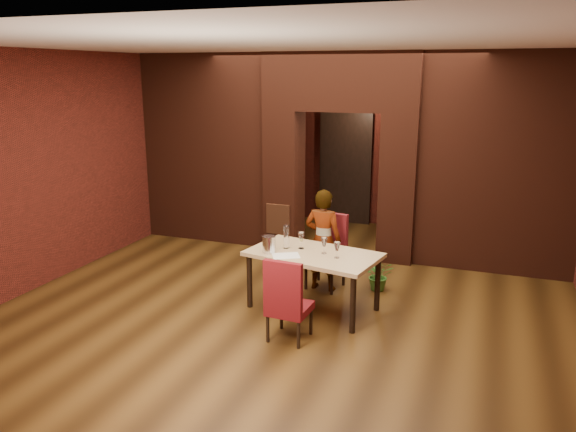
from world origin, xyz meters
name	(u,v)px	position (x,y,z in m)	size (l,w,h in m)	color
floor	(298,296)	(0.00, 0.00, 0.00)	(8.00, 8.00, 0.00)	#4B3112
ceiling	(299,46)	(0.00, 0.00, 3.20)	(7.00, 8.00, 0.04)	silver
wall_back	(368,142)	(0.00, 4.00, 1.60)	(7.00, 0.04, 3.20)	maroon
wall_front	(84,291)	(0.00, -4.00, 1.60)	(7.00, 0.04, 3.20)	maroon
wall_left	(74,163)	(-3.50, 0.00, 1.60)	(0.04, 8.00, 3.20)	maroon
pillar_left	(284,180)	(-0.95, 2.00, 1.15)	(0.55, 0.55, 2.30)	maroon
pillar_right	(399,188)	(0.95, 2.00, 1.15)	(0.55, 0.55, 2.30)	maroon
lintel	(342,82)	(0.00, 2.00, 2.75)	(2.45, 0.55, 0.90)	maroon
wing_wall_left	(208,149)	(-2.36, 2.00, 1.60)	(2.27, 0.35, 3.20)	maroon
wing_wall_right	(499,164)	(2.36, 2.00, 1.60)	(2.27, 0.35, 3.20)	maroon
vent_panel	(278,219)	(-0.95, 1.71, 0.55)	(0.40, 0.03, 0.50)	#9E522E
rear_door	(346,169)	(-0.40, 3.94, 1.05)	(0.90, 0.08, 2.10)	black
rear_door_frame	(345,170)	(-0.40, 3.90, 1.05)	(1.02, 0.04, 2.22)	black
dining_table	(313,281)	(0.30, -0.30, 0.37)	(1.58, 0.89, 0.74)	tan
chair_far	(325,252)	(0.24, 0.44, 0.51)	(0.46, 0.46, 1.02)	maroon
chair_near	(290,298)	(0.31, -1.17, 0.48)	(0.44, 0.44, 0.96)	maroon
person_seated	(323,240)	(0.22, 0.38, 0.70)	(0.51, 0.33, 1.40)	white
wine_glass_a	(301,241)	(0.11, -0.20, 0.85)	(0.09, 0.09, 0.21)	white
wine_glass_b	(324,246)	(0.43, -0.29, 0.84)	(0.08, 0.08, 0.20)	white
wine_glass_c	(337,250)	(0.62, -0.40, 0.84)	(0.08, 0.08, 0.19)	white
tasting_sheet	(286,256)	(0.03, -0.54, 0.74)	(0.32, 0.24, 0.00)	white
wine_bucket	(269,244)	(-0.22, -0.48, 0.84)	(0.17, 0.17, 0.20)	silver
water_bottle	(286,236)	(-0.07, -0.25, 0.90)	(0.07, 0.07, 0.31)	white
potted_plant	(379,275)	(0.96, 0.60, 0.21)	(0.38, 0.33, 0.42)	#366F26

